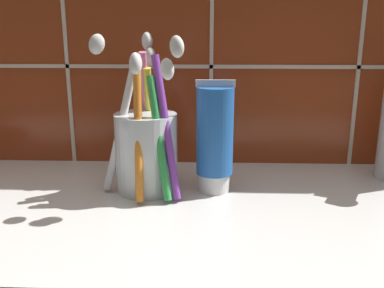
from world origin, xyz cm
name	(u,v)px	position (x,y,z in cm)	size (l,w,h in cm)	color
sink_counter	(193,213)	(0.00, 0.00, 1.00)	(78.32, 31.44, 2.00)	silver
tile_wall_backsplash	(197,29)	(0.01, 15.96, 20.50)	(88.32, 1.72, 40.98)	#933819
toothbrush_cup	(146,145)	(-5.54, 4.38, 7.54)	(11.27, 11.98, 18.34)	silver
toothpaste_tube	(215,138)	(2.37, 4.47, 8.45)	(4.46, 4.24, 13.09)	white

